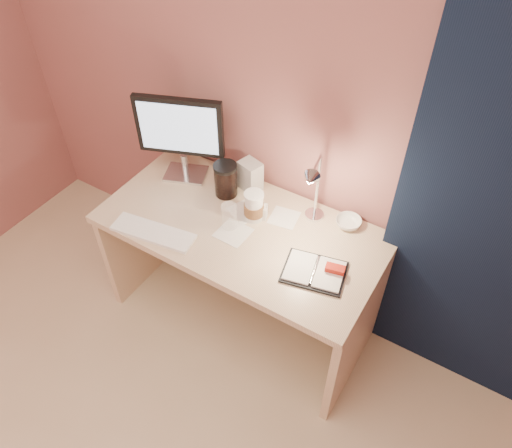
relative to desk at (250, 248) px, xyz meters
The scene contains 15 objects.
room 1.17m from the desk, 14.00° to the left, with size 3.50×3.50×3.50m.
desk is the anchor object (origin of this frame).
monitor 0.70m from the desk, 167.99° to the left, with size 0.43×0.23×0.48m.
keyboard 0.53m from the desk, 134.81° to the right, with size 0.41×0.12×0.02m, color white.
planner 0.52m from the desk, 17.97° to the right, with size 0.31×0.26×0.04m.
paper_a 0.26m from the desk, 93.62° to the right, with size 0.15×0.15×0.00m, color silver.
paper_b 0.29m from the desk, 30.55° to the left, with size 0.14×0.14×0.00m, color silver.
paper_c 0.23m from the desk, 139.28° to the left, with size 0.15×0.15×0.00m, color silver.
coffee_cup 0.30m from the desk, 25.31° to the left, with size 0.10×0.10×0.16m.
clear_cup 0.31m from the desk, 115.84° to the right, with size 0.08×0.08×0.13m, color white.
bowl 0.55m from the desk, 24.88° to the left, with size 0.13×0.13×0.04m, color white.
lotion_bottle 0.29m from the desk, 33.73° to the left, with size 0.05×0.05×0.11m, color silver.
dark_jar 0.38m from the desk, 155.26° to the left, with size 0.12×0.12×0.17m, color black.
product_box 0.38m from the desk, 120.42° to the left, with size 0.11×0.09×0.17m, color silver.
desk_lamp 0.55m from the desk, 17.43° to the left, with size 0.12×0.25×0.40m.
Camera 1 is at (0.96, -0.04, 2.46)m, focal length 35.00 mm.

